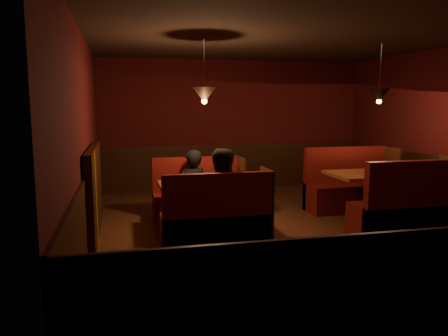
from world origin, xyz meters
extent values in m
cube|color=#4D2614|center=(0.00, 0.00, -0.01)|extent=(6.00, 7.00, 0.01)
cube|color=#302118|center=(0.00, 0.00, 2.90)|extent=(6.00, 7.00, 0.01)
cube|color=#4F0B0E|center=(0.00, 3.50, 1.45)|extent=(6.00, 0.01, 2.90)
cube|color=#4F0B0E|center=(-3.00, 0.00, 1.45)|extent=(0.01, 7.00, 2.90)
cube|color=black|center=(0.00, 3.48, 0.50)|extent=(6.00, 0.04, 1.00)
cube|color=black|center=(-2.98, 0.00, 0.50)|extent=(0.04, 7.00, 1.00)
cube|color=black|center=(-2.92, 0.40, 0.65)|extent=(0.10, 2.20, 1.30)
cube|color=gold|center=(-2.87, -0.15, 0.65)|extent=(0.01, 0.12, 1.30)
cylinder|color=#333333|center=(-1.30, 0.23, 2.45)|extent=(0.01, 0.01, 0.80)
cone|color=black|center=(-1.30, 0.23, 2.05)|extent=(0.34, 0.34, 0.22)
sphere|color=#FFBF72|center=(-1.30, 0.23, 1.96)|extent=(0.08, 0.08, 0.08)
cylinder|color=#333333|center=(1.48, 0.06, 2.45)|extent=(0.01, 0.01, 0.80)
cone|color=black|center=(1.48, 0.06, 2.05)|extent=(0.34, 0.34, 0.22)
sphere|color=#FFBF72|center=(1.48, 0.06, 1.96)|extent=(0.08, 0.08, 0.08)
cube|color=brown|center=(-1.30, 0.23, 0.71)|extent=(1.36, 0.83, 0.05)
cylinder|color=black|center=(-1.30, 0.23, 0.34)|extent=(0.14, 0.14, 0.68)
cylinder|color=black|center=(-1.30, 0.23, 0.02)|extent=(0.55, 0.55, 0.04)
cylinder|color=silver|center=(-1.25, 0.14, 0.74)|extent=(0.27, 0.27, 0.02)
cube|color=black|center=(-1.20, 0.12, 0.77)|extent=(0.09, 0.08, 0.03)
ellipsoid|color=silver|center=(-1.27, 0.07, 0.78)|extent=(0.07, 0.07, 0.05)
cube|color=tan|center=(-1.21, 0.02, 0.76)|extent=(0.09, 0.08, 0.03)
cylinder|color=silver|center=(-1.28, 0.08, 0.75)|extent=(0.07, 0.11, 0.01)
cylinder|color=silver|center=(-1.42, 0.46, 0.74)|extent=(0.25, 0.25, 0.01)
ellipsoid|color=beige|center=(-1.42, 0.45, 0.77)|extent=(0.10, 0.10, 0.05)
cube|color=silver|center=(-1.41, 0.42, 0.75)|extent=(0.19, 0.05, 0.00)
cylinder|color=white|center=(-0.98, 0.26, 0.77)|extent=(0.05, 0.05, 0.08)
cylinder|color=white|center=(-0.76, 0.46, 0.80)|extent=(0.07, 0.07, 0.15)
cylinder|color=white|center=(-0.84, 0.01, 0.80)|extent=(0.07, 0.07, 0.15)
cylinder|color=#47230F|center=(-0.75, 0.29, 0.81)|extent=(0.06, 0.06, 0.16)
cylinder|color=#47230F|center=(-0.75, 0.29, 0.92)|extent=(0.03, 0.03, 0.07)
ellipsoid|color=white|center=(-0.94, 0.09, 0.75)|extent=(0.11, 0.11, 0.04)
cube|color=#561312|center=(-1.30, 0.94, 0.22)|extent=(1.46, 0.54, 0.44)
cube|color=#561312|center=(-1.30, 1.15, 0.51)|extent=(1.46, 0.12, 1.02)
cube|color=black|center=(-0.55, 0.94, 0.51)|extent=(0.04, 0.54, 1.02)
cube|color=#561312|center=(-1.30, -0.47, 0.22)|extent=(1.46, 0.54, 0.44)
cube|color=#561312|center=(-1.30, -0.68, 0.51)|extent=(1.46, 0.12, 1.02)
cube|color=black|center=(-0.55, -0.47, 0.51)|extent=(0.04, 0.54, 1.02)
cube|color=brown|center=(1.48, 0.06, 0.79)|extent=(1.45, 0.93, 0.05)
cylinder|color=black|center=(1.48, 0.06, 0.38)|extent=(0.15, 0.15, 0.76)
cylinder|color=black|center=(1.48, 0.06, 0.02)|extent=(0.61, 0.61, 0.04)
cube|color=#561312|center=(1.48, 0.85, 0.24)|extent=(1.56, 0.60, 0.49)
cube|color=#561312|center=(1.48, 1.08, 0.57)|extent=(1.56, 0.13, 1.14)
cube|color=black|center=(2.28, 0.85, 0.57)|extent=(0.04, 0.60, 1.14)
cube|color=#561312|center=(1.48, -0.73, 0.24)|extent=(1.56, 0.60, 0.49)
cube|color=#561312|center=(1.48, -0.96, 0.57)|extent=(1.56, 0.13, 1.14)
imported|color=black|center=(-1.39, 0.88, 0.76)|extent=(0.63, 0.50, 1.53)
imported|color=black|center=(-1.11, -0.36, 0.83)|extent=(0.97, 0.86, 1.66)
camera|label=1|loc=(-2.50, -6.18, 1.91)|focal=35.00mm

